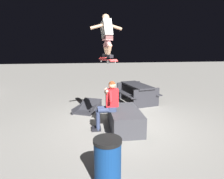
% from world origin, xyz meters
% --- Properties ---
extents(ground_plane, '(40.00, 40.00, 0.00)m').
position_xyz_m(ground_plane, '(0.00, 0.00, 0.00)').
color(ground_plane, gray).
extents(ledge_box_main, '(1.53, 0.83, 0.56)m').
position_xyz_m(ledge_box_main, '(-0.26, 0.04, 0.28)').
color(ledge_box_main, '#38383D').
rests_on(ledge_box_main, ground).
extents(person_sitting_on_ledge, '(0.59, 0.75, 1.39)m').
position_xyz_m(person_sitting_on_ledge, '(-0.25, 0.51, 0.79)').
color(person_sitting_on_ledge, '#2D3856').
rests_on(person_sitting_on_ledge, ground).
extents(skateboard, '(1.04, 0.42, 0.13)m').
position_xyz_m(skateboard, '(-0.17, 0.51, 1.95)').
color(skateboard, '#B72D2D').
extents(skater_airborne, '(0.64, 0.88, 1.12)m').
position_xyz_m(skater_airborne, '(-0.11, 0.52, 2.64)').
color(skater_airborne, black).
extents(kicker_ramp, '(1.32, 1.12, 0.43)m').
position_xyz_m(kicker_ramp, '(1.56, 1.06, 0.07)').
color(kicker_ramp, '#28282D').
rests_on(kicker_ramp, ground).
extents(picnic_table_back, '(1.97, 1.71, 0.75)m').
position_xyz_m(picnic_table_back, '(2.39, -0.97, 0.50)').
color(picnic_table_back, '#28282D').
rests_on(picnic_table_back, ground).
extents(trash_bin, '(0.49, 0.49, 0.83)m').
position_xyz_m(trash_bin, '(-2.57, 0.78, 0.42)').
color(trash_bin, navy).
rests_on(trash_bin, ground).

